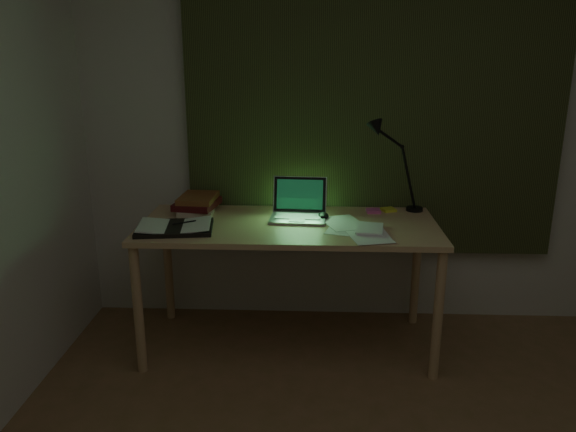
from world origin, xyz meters
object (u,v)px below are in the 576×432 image
at_px(laptop, 298,201).
at_px(loose_papers, 360,228).
at_px(desk_lamp, 417,166).
at_px(desk, 289,286).
at_px(open_textbook, 175,227).
at_px(book_stack, 197,203).

xyz_separation_m(laptop, loose_papers, (0.34, -0.16, -0.10)).
bearing_deg(desk_lamp, laptop, -169.00).
bearing_deg(desk_lamp, desk, -165.67).
distance_m(open_textbook, loose_papers, 0.98).
bearing_deg(laptop, desk, -123.41).
bearing_deg(book_stack, desk, -20.38).
relative_size(open_textbook, loose_papers, 1.17).
bearing_deg(desk, loose_papers, -14.29).
distance_m(desk, laptop, 0.49).
bearing_deg(loose_papers, desk, 165.71).
bearing_deg(open_textbook, book_stack, 74.66).
bearing_deg(open_textbook, desk_lamp, 10.59).
height_order(laptop, open_textbook, laptop).
relative_size(laptop, desk_lamp, 0.65).
distance_m(laptop, desk_lamp, 0.74).
xyz_separation_m(book_stack, desk_lamp, (1.28, 0.08, 0.21)).
xyz_separation_m(loose_papers, desk_lamp, (0.35, 0.38, 0.26)).
xyz_separation_m(laptop, book_stack, (-0.60, 0.14, -0.06)).
height_order(laptop, book_stack, laptop).
bearing_deg(book_stack, open_textbook, -98.05).
xyz_separation_m(open_textbook, book_stack, (0.05, 0.35, 0.04)).
bearing_deg(loose_papers, desk_lamp, 47.51).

